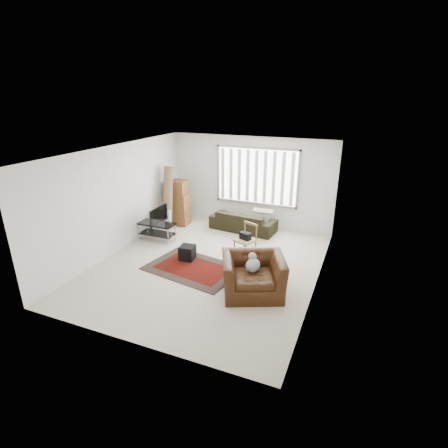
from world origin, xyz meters
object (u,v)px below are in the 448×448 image
at_px(tv_stand, 157,228).
at_px(sofa, 243,218).
at_px(armchair, 253,273).
at_px(side_chair, 246,238).
at_px(moving_boxes, 180,204).

distance_m(tv_stand, sofa, 2.53).
bearing_deg(armchair, side_chair, 89.88).
xyz_separation_m(moving_boxes, armchair, (3.36, -2.95, -0.18)).
bearing_deg(armchair, sofa, 88.78).
relative_size(moving_boxes, side_chair, 1.67).
distance_m(tv_stand, moving_boxes, 1.41).
height_order(tv_stand, side_chair, side_chair).
relative_size(sofa, side_chair, 2.33).
bearing_deg(moving_boxes, tv_stand, -87.46).
relative_size(tv_stand, sofa, 0.52).
bearing_deg(sofa, armchair, 118.61).
height_order(side_chair, armchair, armchair).
bearing_deg(armchair, tv_stand, 130.30).
distance_m(sofa, armchair, 3.49).
bearing_deg(sofa, side_chair, 117.48).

